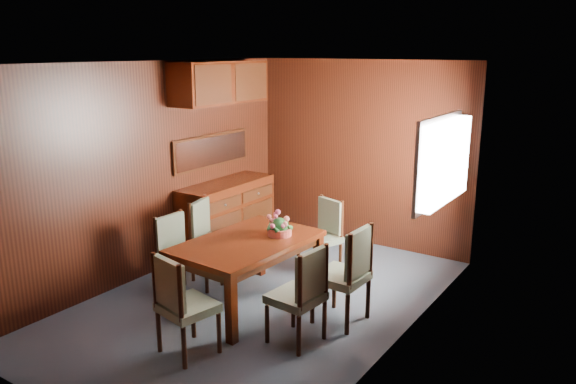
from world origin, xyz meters
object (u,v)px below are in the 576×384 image
Objects in this scene: sideboard at (227,216)px; chair_head at (180,300)px; chair_left_near at (177,250)px; dining_table at (247,249)px; flower_centerpiece at (280,224)px; chair_right_near at (302,291)px.

chair_head reaches higher than sideboard.
sideboard is at bearing -160.22° from chair_left_near.
dining_table is (1.19, -1.11, 0.14)m from sideboard.
sideboard is at bearing 132.76° from chair_head.
flower_centerpiece is at bearing 119.53° from chair_left_near.
chair_head is at bearing -79.21° from dining_table.
dining_table is 0.81m from chair_left_near.
flower_centerpiece is (-0.69, 0.66, 0.31)m from chair_right_near.
chair_head reaches higher than dining_table.
chair_right_near is 1.04m from chair_head.
chair_right_near is (0.88, -0.36, -0.09)m from dining_table.
flower_centerpiece is (0.96, 0.50, 0.33)m from chair_left_near.
chair_right_near is (2.07, -1.47, 0.05)m from sideboard.
chair_right_near reaches higher than dining_table.
sideboard reaches higher than chair_left_near.
chair_head is 3.49× the size of flower_centerpiece.
flower_centerpiece reaches higher than sideboard.
chair_left_near is at bearing 89.81° from chair_right_near.
chair_left_near is at bearing -162.15° from dining_table.
chair_head is at bearing 47.92° from chair_left_near.
chair_left_near is 1.13m from flower_centerpiece.
dining_table is 1.68× the size of chair_right_near.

